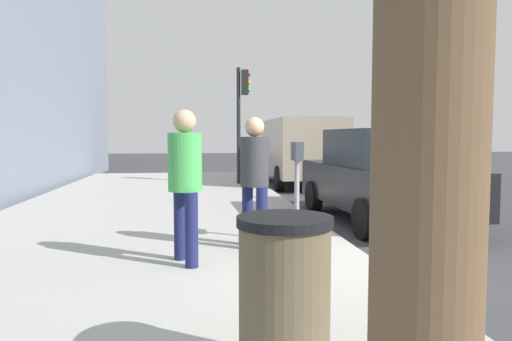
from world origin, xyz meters
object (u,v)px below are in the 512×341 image
trash_bin (284,298)px  pedestrian_bystander (185,173)px  traffic_signal (242,106)px  parked_van_far (300,148)px  parking_meter (297,170)px  pedestrian_at_meter (254,172)px  parked_sedan_near (381,176)px

trash_bin → pedestrian_bystander: bearing=13.0°
pedestrian_bystander → trash_bin: 2.89m
pedestrian_bystander → traffic_signal: traffic_signal is taller
parked_van_far → parking_meter: bearing=167.0°
pedestrian_at_meter → parked_van_far: (9.25, -2.71, 0.08)m
parked_sedan_near → traffic_signal: 6.76m
pedestrian_at_meter → parked_van_far: parked_van_far is taller
pedestrian_at_meter → pedestrian_bystander: size_ratio=0.97×
parking_meter → parked_sedan_near: (2.07, -2.08, -0.27)m
traffic_signal → parked_sedan_near: bearing=-162.2°
parked_van_far → traffic_signal: (-0.67, 2.00, 1.32)m
parking_meter → traffic_signal: 8.43m
parking_meter → traffic_signal: size_ratio=0.39×
parked_van_far → trash_bin: parked_van_far is taller
parked_van_far → traffic_signal: bearing=108.5°
parking_meter → trash_bin: bearing=166.4°
parking_meter → parked_sedan_near: size_ratio=0.32×
pedestrian_at_meter → trash_bin: pedestrian_at_meter is taller
pedestrian_bystander → traffic_signal: bearing=59.6°
pedestrian_bystander → parked_van_far: bearing=49.5°
parked_sedan_near → trash_bin: size_ratio=4.42×
parking_meter → pedestrian_at_meter: bearing=112.7°
traffic_signal → parked_van_far: bearing=-71.5°
pedestrian_at_meter → traffic_signal: (8.58, -0.71, 1.40)m
pedestrian_bystander → trash_bin: size_ratio=1.78×
parked_sedan_near → parking_meter: bearing=134.9°
pedestrian_at_meter → parked_van_far: size_ratio=0.33×
parked_van_far → traffic_signal: 2.49m
parked_van_far → trash_bin: size_ratio=5.19×
parking_meter → trash_bin: 3.84m
pedestrian_bystander → pedestrian_at_meter: bearing=16.3°
traffic_signal → trash_bin: traffic_signal is taller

